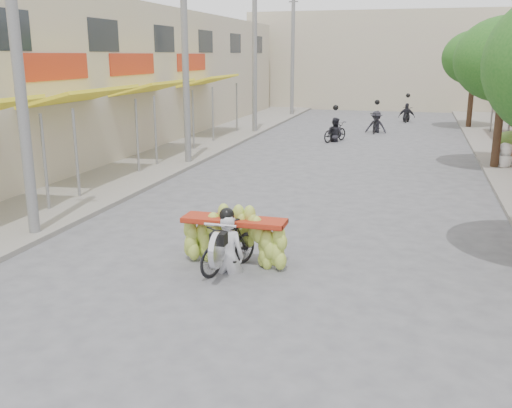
# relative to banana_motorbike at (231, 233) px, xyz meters

# --- Properties ---
(ground) EXTENTS (120.00, 120.00, 0.00)m
(ground) POSITION_rel_banana_motorbike_xyz_m (0.58, -2.37, -0.70)
(ground) COLOR #5B5B60
(ground) RESTS_ON ground
(sidewalk_left) EXTENTS (4.00, 60.00, 0.12)m
(sidewalk_left) POSITION_rel_banana_motorbike_xyz_m (-6.42, 12.63, -0.64)
(sidewalk_left) COLOR gray
(sidewalk_left) RESTS_ON ground
(shophouse_row_left) EXTENTS (9.77, 40.00, 6.00)m
(shophouse_row_left) POSITION_rel_banana_motorbike_xyz_m (-11.41, 11.61, 2.30)
(shophouse_row_left) COLOR #BAAE93
(shophouse_row_left) RESTS_ON ground
(far_building) EXTENTS (20.00, 6.00, 7.00)m
(far_building) POSITION_rel_banana_motorbike_xyz_m (0.58, 35.63, 2.80)
(far_building) COLOR #BAAE93
(far_building) RESTS_ON ground
(utility_pole_near) EXTENTS (0.60, 0.24, 8.00)m
(utility_pole_near) POSITION_rel_banana_motorbike_xyz_m (-4.82, 0.63, 3.33)
(utility_pole_near) COLOR slate
(utility_pole_near) RESTS_ON ground
(utility_pole_mid) EXTENTS (0.60, 0.24, 8.00)m
(utility_pole_mid) POSITION_rel_banana_motorbike_xyz_m (-4.82, 9.63, 3.33)
(utility_pole_mid) COLOR slate
(utility_pole_mid) RESTS_ON ground
(utility_pole_far) EXTENTS (0.60, 0.24, 8.00)m
(utility_pole_far) POSITION_rel_banana_motorbike_xyz_m (-4.82, 18.63, 3.33)
(utility_pole_far) COLOR slate
(utility_pole_far) RESTS_ON ground
(utility_pole_back) EXTENTS (0.60, 0.24, 8.00)m
(utility_pole_back) POSITION_rel_banana_motorbike_xyz_m (-4.82, 27.63, 3.33)
(utility_pole_back) COLOR slate
(utility_pole_back) RESTS_ON ground
(street_tree_mid) EXTENTS (3.40, 3.40, 5.25)m
(street_tree_mid) POSITION_rel_banana_motorbike_xyz_m (5.98, 11.63, 3.09)
(street_tree_mid) COLOR #3A2719
(street_tree_mid) RESTS_ON ground
(street_tree_far) EXTENTS (3.40, 3.40, 5.25)m
(street_tree_far) POSITION_rel_banana_motorbike_xyz_m (5.98, 23.63, 3.09)
(street_tree_far) COLOR #3A2719
(street_tree_far) RESTS_ON ground
(produce_crate_far) EXTENTS (1.20, 0.88, 1.16)m
(produce_crate_far) POSITION_rel_banana_motorbike_xyz_m (6.78, 13.63, 0.02)
(produce_crate_far) COLOR brown
(produce_crate_far) RESTS_ON ground
(banana_motorbike) EXTENTS (2.20, 1.82, 2.08)m
(banana_motorbike) POSITION_rel_banana_motorbike_xyz_m (0.00, 0.00, 0.00)
(banana_motorbike) COLOR black
(banana_motorbike) RESTS_ON ground
(pedestrian) EXTENTS (0.95, 0.75, 1.69)m
(pedestrian) POSITION_rel_banana_motorbike_xyz_m (6.31, 11.74, 0.27)
(pedestrian) COLOR white
(pedestrian) RESTS_ON ground
(bg_motorbike_a) EXTENTS (1.24, 1.73, 1.95)m
(bg_motorbike_a) POSITION_rel_banana_motorbike_xyz_m (-0.43, 16.87, 0.04)
(bg_motorbike_a) COLOR black
(bg_motorbike_a) RESTS_ON ground
(bg_motorbike_b) EXTENTS (1.10, 1.94, 1.95)m
(bg_motorbike_b) POSITION_rel_banana_motorbike_xyz_m (1.20, 20.53, 0.13)
(bg_motorbike_b) COLOR black
(bg_motorbike_b) RESTS_ON ground
(bg_motorbike_c) EXTENTS (1.00, 1.53, 1.95)m
(bg_motorbike_c) POSITION_rel_banana_motorbike_xyz_m (2.62, 26.10, 0.12)
(bg_motorbike_c) COLOR black
(bg_motorbike_c) RESTS_ON ground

